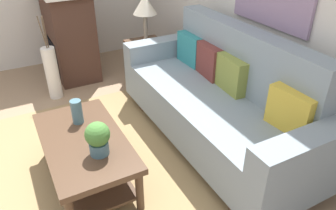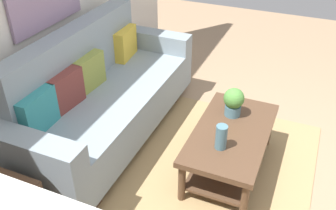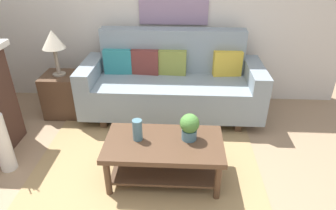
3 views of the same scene
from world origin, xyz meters
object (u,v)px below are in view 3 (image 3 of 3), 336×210
at_px(floor_vase, 2,143).
at_px(couch, 172,84).
at_px(potted_plant_tabletop, 189,126).
at_px(side_table, 63,94).
at_px(throw_pillow_mustard, 227,63).
at_px(throw_pillow_maroon, 145,62).
at_px(tabletop_vase, 137,130).
at_px(throw_pillow_teal, 118,61).
at_px(throw_pillow_olive, 172,62).
at_px(table_lamp, 53,41).
at_px(coffee_table, 164,152).

bearing_deg(floor_vase, couch, 36.72).
distance_m(potted_plant_tabletop, side_table, 2.01).
height_order(throw_pillow_mustard, floor_vase, throw_pillow_mustard).
distance_m(throw_pillow_maroon, tabletop_vase, 1.37).
xyz_separation_m(throw_pillow_teal, throw_pillow_mustard, (1.41, 0.00, 0.00)).
height_order(throw_pillow_maroon, throw_pillow_mustard, same).
xyz_separation_m(throw_pillow_olive, floor_vase, (-1.62, -1.33, -0.37)).
relative_size(throw_pillow_teal, potted_plant_tabletop, 1.37).
distance_m(throw_pillow_olive, side_table, 1.50).
xyz_separation_m(throw_pillow_teal, tabletop_vase, (0.44, -1.36, -0.15)).
relative_size(tabletop_vase, floor_vase, 0.33).
bearing_deg(potted_plant_tabletop, throw_pillow_teal, 124.65).
relative_size(throw_pillow_olive, potted_plant_tabletop, 1.37).
xyz_separation_m(throw_pillow_teal, throw_pillow_maroon, (0.35, 0.00, 0.00)).
xyz_separation_m(couch, throw_pillow_teal, (-0.71, 0.13, 0.25)).
height_order(throw_pillow_teal, table_lamp, table_lamp).
height_order(throw_pillow_teal, floor_vase, throw_pillow_teal).
distance_m(tabletop_vase, potted_plant_tabletop, 0.48).
bearing_deg(coffee_table, side_table, 139.81).
distance_m(throw_pillow_olive, potted_plant_tabletop, 1.35).
distance_m(coffee_table, table_lamp, 1.96).
bearing_deg(throw_pillow_olive, table_lamp, -172.15).
xyz_separation_m(throw_pillow_olive, throw_pillow_mustard, (0.71, 0.00, 0.00)).
xyz_separation_m(throw_pillow_maroon, coffee_table, (0.33, -1.39, -0.37)).
distance_m(throw_pillow_maroon, potted_plant_tabletop, 1.45).
bearing_deg(throw_pillow_maroon, throw_pillow_mustard, 0.00).
bearing_deg(throw_pillow_maroon, side_table, -169.63).
bearing_deg(table_lamp, throw_pillow_mustard, 5.27).
bearing_deg(throw_pillow_maroon, throw_pillow_teal, 180.00).
bearing_deg(throw_pillow_olive, throw_pillow_maroon, 180.00).
xyz_separation_m(potted_plant_tabletop, floor_vase, (-1.83, -0.01, -0.26)).
bearing_deg(floor_vase, potted_plant_tabletop, 0.22).
height_order(potted_plant_tabletop, table_lamp, table_lamp).
distance_m(throw_pillow_mustard, table_lamp, 2.17).
xyz_separation_m(throw_pillow_mustard, coffee_table, (-0.73, -1.39, -0.37)).
height_order(throw_pillow_teal, potted_plant_tabletop, throw_pillow_teal).
relative_size(coffee_table, floor_vase, 1.76).
distance_m(couch, side_table, 1.44).
distance_m(coffee_table, tabletop_vase, 0.33).
xyz_separation_m(potted_plant_tabletop, table_lamp, (-1.64, 1.13, 0.42)).
height_order(side_table, table_lamp, table_lamp).
height_order(throw_pillow_teal, throw_pillow_mustard, same).
height_order(throw_pillow_olive, floor_vase, throw_pillow_olive).
relative_size(potted_plant_tabletop, side_table, 0.47).
xyz_separation_m(throw_pillow_teal, floor_vase, (-0.91, -1.33, -0.37)).
xyz_separation_m(table_lamp, floor_vase, (-0.19, -1.14, -0.68)).
distance_m(throw_pillow_maroon, throw_pillow_mustard, 1.06).
distance_m(throw_pillow_mustard, coffee_table, 1.61).
height_order(couch, throw_pillow_olive, couch).
bearing_deg(table_lamp, throw_pillow_olive, 7.85).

